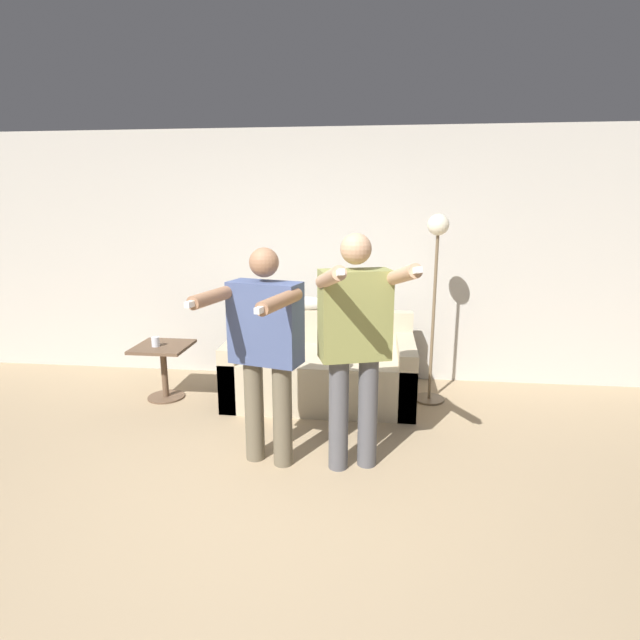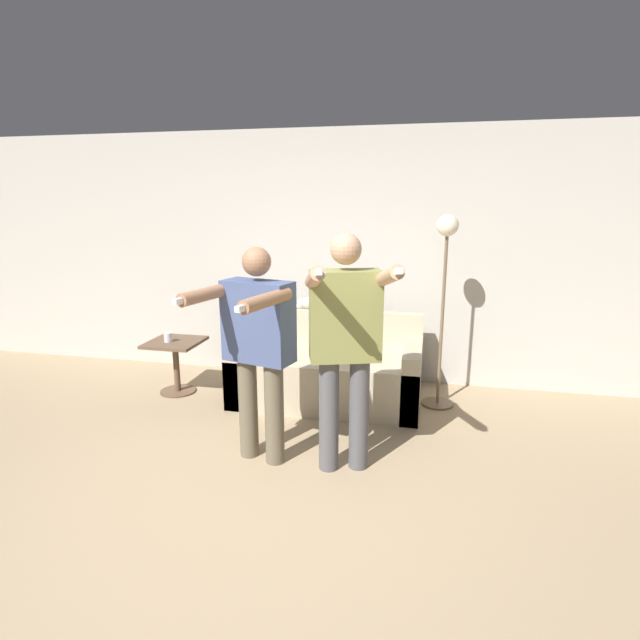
{
  "view_description": "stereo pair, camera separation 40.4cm",
  "coord_description": "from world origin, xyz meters",
  "views": [
    {
      "loc": [
        0.65,
        -2.48,
        1.88
      ],
      "look_at": [
        0.2,
        1.43,
        0.94
      ],
      "focal_mm": 28.0,
      "sensor_mm": 36.0,
      "label": 1
    },
    {
      "loc": [
        1.05,
        -2.41,
        1.88
      ],
      "look_at": [
        0.2,
        1.43,
        0.94
      ],
      "focal_mm": 28.0,
      "sensor_mm": 36.0,
      "label": 2
    }
  ],
  "objects": [
    {
      "name": "person_left",
      "position": [
        -0.12,
        0.8,
        0.92
      ],
      "size": [
        0.67,
        0.78,
        1.58
      ],
      "rotation": [
        0.0,
        0.0,
        -0.26
      ],
      "color": "#6B604C",
      "rests_on": "ground_plane"
    },
    {
      "name": "side_table",
      "position": [
        -1.38,
        1.91,
        0.39
      ],
      "size": [
        0.5,
        0.5,
        0.54
      ],
      "color": "brown",
      "rests_on": "ground_plane"
    },
    {
      "name": "ground_plane",
      "position": [
        0.0,
        0.0,
        0.0
      ],
      "size": [
        16.0,
        16.0,
        0.0
      ],
      "primitive_type": "plane",
      "color": "tan"
    },
    {
      "name": "floor_lamp",
      "position": [
        1.18,
        2.14,
        1.28
      ],
      "size": [
        0.29,
        0.29,
        1.77
      ],
      "color": "#756047",
      "rests_on": "ground_plane"
    },
    {
      "name": "wall_back",
      "position": [
        0.0,
        2.76,
        1.3
      ],
      "size": [
        10.0,
        0.05,
        2.6
      ],
      "color": "beige",
      "rests_on": "ground_plane"
    },
    {
      "name": "cup",
      "position": [
        -1.42,
        1.86,
        0.58
      ],
      "size": [
        0.08,
        0.08,
        0.09
      ],
      "color": "silver",
      "rests_on": "side_table"
    },
    {
      "name": "cat",
      "position": [
        -0.04,
        2.44,
        0.88
      ],
      "size": [
        0.54,
        0.11,
        0.17
      ],
      "color": "silver",
      "rests_on": "couch"
    },
    {
      "name": "couch",
      "position": [
        0.14,
        2.07,
        0.28
      ],
      "size": [
        1.76,
        0.94,
        0.8
      ],
      "color": "beige",
      "rests_on": "ground_plane"
    },
    {
      "name": "person_right",
      "position": [
        0.51,
        0.8,
        0.98
      ],
      "size": [
        0.67,
        0.77,
        1.68
      ],
      "rotation": [
        0.0,
        0.0,
        0.31
      ],
      "color": "#56565B",
      "rests_on": "ground_plane"
    }
  ]
}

